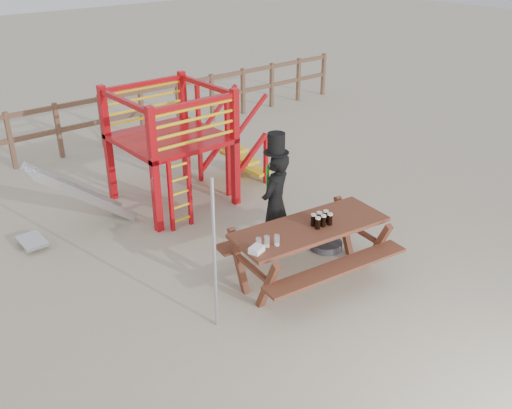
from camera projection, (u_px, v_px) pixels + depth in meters
name	position (u px, v px, depth m)	size (l,w,h in m)	color
ground	(304.00, 293.00, 7.79)	(60.00, 60.00, 0.00)	tan
back_fence	(80.00, 120.00, 12.30)	(15.09, 0.09, 1.20)	brown
playground_fort	(168.00, 146.00, 9.86)	(4.71, 1.84, 2.10)	#AF0B12
picnic_table	(310.00, 246.00, 7.87)	(2.36, 1.78, 0.85)	brown
man_with_hat	(275.00, 202.00, 8.38)	(0.69, 0.58, 1.92)	black
metal_pole	(215.00, 256.00, 6.72)	(0.04, 0.04, 2.01)	#B2B2B7
parasol_base	(326.00, 245.00, 8.84)	(0.51, 0.51, 0.21)	#343439
paper_bag	(257.00, 250.00, 7.09)	(0.18, 0.14, 0.08)	white
stout_pints	(321.00, 219.00, 7.71)	(0.30, 0.20, 0.17)	black
empty_glasses	(267.00, 242.00, 7.19)	(0.30, 0.16, 0.15)	silver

